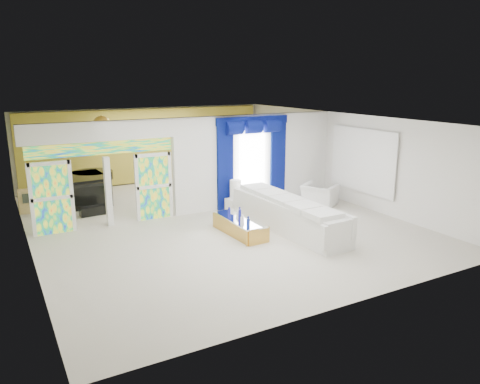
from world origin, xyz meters
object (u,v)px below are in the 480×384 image
white_sofa (287,216)px  coffee_table (240,227)px  console_table (244,203)px  armchair (320,195)px  grand_piano (83,189)px

white_sofa → coffee_table: bearing=164.5°
console_table → armchair: (2.47, -0.79, 0.14)m
white_sofa → coffee_table: white_sofa is taller
console_table → armchair: size_ratio=1.15×
white_sofa → armchair: bearing=30.7°
coffee_table → grand_piano: bearing=120.0°
console_table → grand_piano: bearing=143.4°
coffee_table → console_table: size_ratio=1.55×
white_sofa → console_table: (-0.04, 2.41, -0.21)m
coffee_table → grand_piano: 6.22m
coffee_table → console_table: 2.48m
grand_piano → armchair: bearing=-34.1°
white_sofa → coffee_table: 1.40m
armchair → grand_piano: 7.99m
armchair → grand_piano: (-6.88, 4.06, 0.13)m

